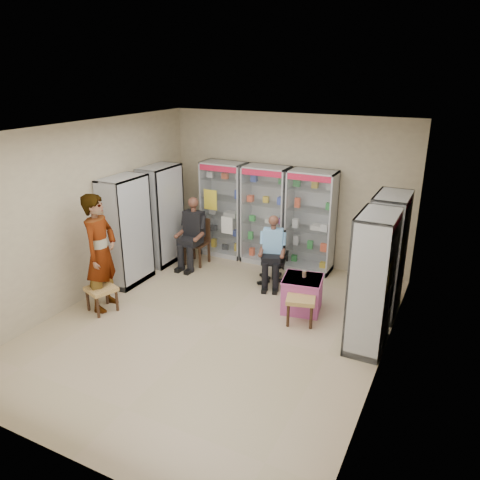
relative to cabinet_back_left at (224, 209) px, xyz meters
The scene contains 18 objects.
floor 3.18m from the cabinet_back_left, 64.54° to the right, with size 6.00×6.00×0.00m, color tan.
room_shell 3.18m from the cabinet_back_left, 64.54° to the right, with size 5.02×6.02×3.01m.
cabinet_back_left is the anchor object (origin of this frame).
cabinet_back_mid 0.95m from the cabinet_back_left, ahead, with size 0.90×0.50×2.00m, color #A0A1A7.
cabinet_back_right 1.90m from the cabinet_back_left, ahead, with size 0.90×0.50×2.00m, color #A6A9AD.
cabinet_right_far 3.71m from the cabinet_back_left, 17.75° to the right, with size 0.50×0.90×2.00m, color silver.
cabinet_right_near 4.18m from the cabinet_back_left, 32.28° to the right, with size 0.50×0.90×2.00m, color #B3B4BB.
cabinet_left_far 1.32m from the cabinet_back_left, 135.00° to the right, with size 0.50×0.90×2.00m, color #A2A4A9.
cabinet_left_near 2.23m from the cabinet_back_left, 114.61° to the right, with size 0.50×0.90×2.00m, color #AFB2B6.
wooden_chair 0.94m from the cabinet_back_left, 108.90° to the right, with size 0.42×0.42×0.94m, color black.
seated_customer 0.88m from the cabinet_back_left, 107.77° to the right, with size 0.44×0.60×1.34m, color black, non-canonical shape.
office_chair 1.80m from the cabinet_back_left, 29.67° to the right, with size 0.53×0.53×0.98m, color black.
seated_shopkeeper 1.79m from the cabinet_back_left, 31.09° to the right, with size 0.41×0.57×1.24m, color #628CC2, non-canonical shape.
pink_trunk 2.95m from the cabinet_back_left, 35.15° to the right, with size 0.60×0.58×0.58m, color #A2406F.
tea_glass 2.86m from the cabinet_back_left, 34.30° to the right, with size 0.07×0.07×0.10m, color #623008.
woven_stool_a 3.28m from the cabinet_back_left, 39.62° to the right, with size 0.44×0.44×0.44m, color #986940.
woven_stool_b 3.29m from the cabinet_back_left, 100.81° to the right, with size 0.43×0.43×0.43m, color #A27B44.
standing_man 3.08m from the cabinet_back_left, 102.18° to the right, with size 0.72×0.47×1.96m, color gray.
Camera 1 is at (3.21, -5.57, 3.79)m, focal length 35.00 mm.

